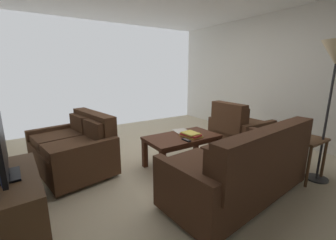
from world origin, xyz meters
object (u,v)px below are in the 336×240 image
Objects in this scene: loveseat_near at (76,148)px; loose_magazine at (181,131)px; coffee_table at (182,141)px; tv_stand at (12,202)px; armchair_side at (238,130)px; tv_remote at (186,140)px; flat_tv at (2,148)px; sofa_main at (243,167)px; floor_lamp at (336,61)px; coffee_mug at (298,133)px; end_table at (301,144)px; book_stack at (191,135)px.

loose_magazine is (-1.53, 0.48, 0.13)m from loveseat_near.
tv_stand reaches higher than coffee_table.
tv_remote is at bearing 8.76° from armchair_side.
flat_tv is 2.05m from tv_remote.
floor_lamp is (-1.20, 0.28, 1.17)m from sofa_main.
sofa_main is 1.63m from armchair_side.
sofa_main is 1.06× the size of floor_lamp.
tv_stand is at bearing 0.11° from tv_remote.
flat_tv is 5.08× the size of tv_remote.
coffee_mug is 1.49m from tv_remote.
floor_lamp is 1.57× the size of tv_stand.
armchair_side is 1.16m from coffee_mug.
loveseat_near reaches higher than end_table.
coffee_table is 0.25m from tv_remote.
sofa_main is 1.08m from coffee_table.
flat_tv is 3.44m from armchair_side.
loveseat_near is 3.14m from end_table.
loveseat_near is at bearing -7.53° from loose_magazine.
tv_remote is (0.14, -0.86, 0.10)m from sofa_main.
sofa_main is 1.70m from floor_lamp.
armchair_side is at bearing -176.38° from tv_stand.
floor_lamp is at bearing 122.46° from end_table.
flat_tv reaches higher than end_table.
flat_tv is at bearing 3.60° from armchair_side.
floor_lamp is at bearing 133.05° from coffee_table.
floor_lamp reaches higher than armchair_side.
coffee_table is at bearing -46.95° from floor_lamp.
loose_magazine is (0.99, -1.38, 0.01)m from end_table.
floor_lamp is 2.01m from book_stack.
loose_magazine is (1.11, -1.57, -1.07)m from floor_lamp.
tv_stand is at bearing -15.66° from coffee_mug.
floor_lamp is at bearing 133.34° from book_stack.
sofa_main reaches higher than loveseat_near.
book_stack reaches higher than loose_magazine.
tv_stand is at bearing 51.40° from loveseat_near.
book_stack is at bearing -147.12° from tv_remote.
book_stack is at bearing -44.98° from end_table.
armchair_side reaches higher than loveseat_near.
sofa_main is 1.36× the size of loveseat_near.
tv_stand is (2.12, 0.22, -0.15)m from coffee_table.
book_stack is (-2.20, -0.11, 0.25)m from tv_stand.
tv_stand is (3.38, -1.13, -1.29)m from floor_lamp.
book_stack is (-1.47, 0.80, 0.15)m from loveseat_near.
tv_stand is 4.27× the size of loose_magazine.
coffee_table is at bearing -45.76° from coffee_mug.
end_table is at bearing 135.40° from loose_magazine.
coffee_mug reaches higher than loose_magazine.
floor_lamp is 2.19× the size of flat_tv.
tv_stand is 3.41m from armchair_side.
coffee_mug is 0.31× the size of book_stack.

